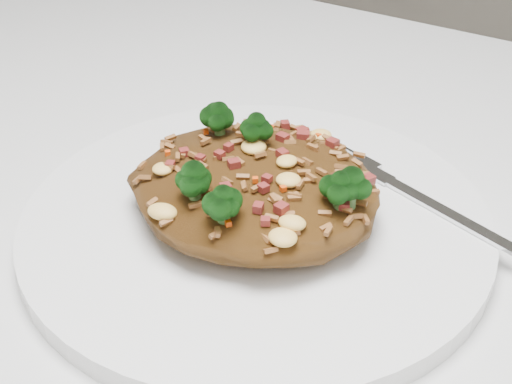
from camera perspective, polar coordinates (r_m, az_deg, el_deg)
dining_table at (r=0.55m, az=-8.36°, el=-7.43°), size 1.20×0.80×0.75m
plate at (r=0.45m, az=0.00°, el=-2.34°), size 0.29×0.29×0.01m
fried_rice at (r=0.43m, az=0.03°, el=1.22°), size 0.16×0.14×0.06m
fork at (r=0.46m, az=12.72°, el=-0.34°), size 0.16×0.06×0.00m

